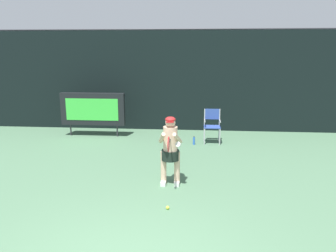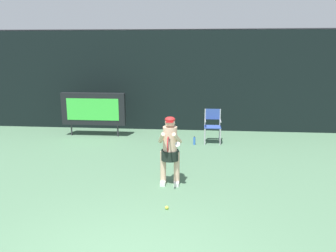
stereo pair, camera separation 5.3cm
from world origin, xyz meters
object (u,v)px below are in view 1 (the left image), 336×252
Objects in this scene: water_bottle at (194,141)px; tennis_ball_loose at (168,208)px; tennis_player at (170,148)px; scoreboard at (93,109)px; umpire_chair at (212,124)px; tennis_racket at (169,144)px.

tennis_ball_loose is at bearing -96.00° from water_bottle.
water_bottle is 4.42m from tennis_ball_loose.
tennis_player is at bearing -98.97° from water_bottle.
scoreboard is 6.06m from tennis_ball_loose.
scoreboard is at bearing 167.22° from water_bottle.
water_bottle is at bearing -12.78° from scoreboard.
umpire_chair is at bearing 77.60° from tennis_ball_loose.
tennis_player reaches higher than umpire_chair.
tennis_player reaches higher than tennis_racket.
tennis_player reaches higher than scoreboard.
umpire_chair is 4.83m from tennis_ball_loose.
water_bottle is 3.90× the size of tennis_ball_loose.
tennis_player is at bearing -107.10° from umpire_chair.
tennis_ball_loose is (-1.03, -4.68, -0.58)m from umpire_chair.
umpire_chair is at bearing -7.02° from scoreboard.
tennis_player is (-1.07, -3.48, 0.23)m from umpire_chair.
umpire_chair is at bearing 72.90° from tennis_player.
umpire_chair is at bearing 27.03° from water_bottle.
tennis_player is at bearing -53.31° from scoreboard.
tennis_ball_loose is at bearing -93.85° from tennis_racket.
water_bottle is 3.84m from tennis_racket.
scoreboard is at bearing 126.69° from tennis_player.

